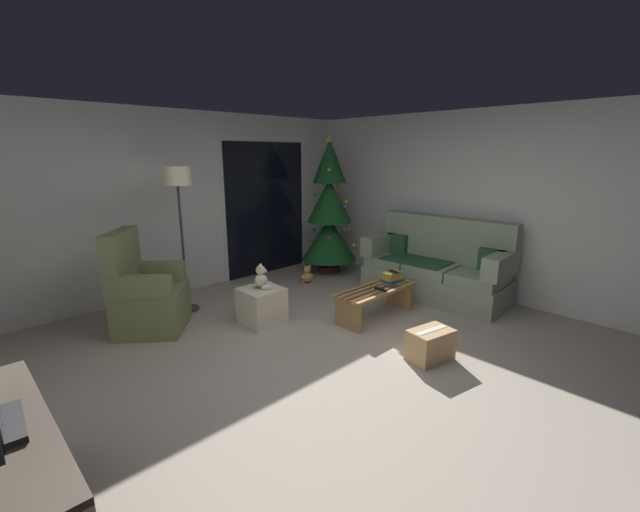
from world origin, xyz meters
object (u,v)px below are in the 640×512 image
(couch, at_px, (436,268))
(floor_lamp, at_px, (178,190))
(christmas_tree, at_px, (329,214))
(remote_graphite, at_px, (390,286))
(coffee_table, at_px, (376,297))
(teddy_bear_honey_by_tree, at_px, (307,275))
(teddy_bear_cream, at_px, (262,278))
(cell_phone, at_px, (393,271))
(book_stack, at_px, (392,277))
(armchair, at_px, (146,296))
(media_shelf, at_px, (8,509))
(cardboard_box_taped_mid_floor, at_px, (430,345))
(ottoman, at_px, (262,305))
(remote_black, at_px, (381,289))

(couch, relative_size, floor_lamp, 1.11)
(christmas_tree, bearing_deg, remote_graphite, -113.71)
(coffee_table, relative_size, floor_lamp, 0.62)
(teddy_bear_honey_by_tree, bearing_deg, teddy_bear_cream, -151.36)
(cell_phone, bearing_deg, teddy_bear_honey_by_tree, 108.40)
(coffee_table, bearing_deg, book_stack, 3.15)
(floor_lamp, bearing_deg, coffee_table, -49.41)
(armchair, height_order, floor_lamp, floor_lamp)
(floor_lamp, relative_size, media_shelf, 1.27)
(coffee_table, relative_size, cardboard_box_taped_mid_floor, 2.39)
(armchair, xyz_separation_m, cardboard_box_taped_mid_floor, (1.67, -2.56, -0.25))
(cardboard_box_taped_mid_floor, bearing_deg, remote_graphite, 56.79)
(cell_phone, height_order, teddy_bear_cream, teddy_bear_cream)
(remote_graphite, distance_m, ottoman, 1.55)
(book_stack, relative_size, cell_phone, 1.89)
(christmas_tree, relative_size, teddy_bear_cream, 7.76)
(remote_black, height_order, teddy_bear_cream, teddy_bear_cream)
(christmas_tree, xyz_separation_m, cardboard_box_taped_mid_floor, (-1.43, -2.79, -0.82))
(christmas_tree, xyz_separation_m, teddy_bear_cream, (-2.05, -0.96, -0.43))
(remote_graphite, distance_m, cell_phone, 0.24)
(teddy_bear_cream, bearing_deg, coffee_table, -36.69)
(ottoman, height_order, cardboard_box_taped_mid_floor, ottoman)
(remote_graphite, height_order, floor_lamp, floor_lamp)
(teddy_bear_honey_by_tree, bearing_deg, media_shelf, -149.59)
(couch, xyz_separation_m, book_stack, (-0.85, 0.11, 0.03))
(coffee_table, distance_m, media_shelf, 3.74)
(couch, distance_m, coffee_table, 1.20)
(book_stack, bearing_deg, ottoman, 151.01)
(cell_phone, bearing_deg, remote_black, -149.29)
(armchair, height_order, ottoman, armchair)
(cell_phone, height_order, christmas_tree, christmas_tree)
(book_stack, distance_m, teddy_bear_honey_by_tree, 1.56)
(remote_graphite, height_order, ottoman, ottoman)
(coffee_table, relative_size, teddy_bear_honey_by_tree, 3.86)
(remote_graphite, relative_size, floor_lamp, 0.09)
(coffee_table, distance_m, christmas_tree, 2.14)
(book_stack, bearing_deg, couch, -7.68)
(remote_black, relative_size, cardboard_box_taped_mid_floor, 0.34)
(coffee_table, height_order, armchair, armchair)
(armchair, bearing_deg, book_stack, -31.43)
(couch, relative_size, coffee_table, 1.80)
(armchair, xyz_separation_m, media_shelf, (-1.53, -2.29, -0.06))
(christmas_tree, xyz_separation_m, teddy_bear_honey_by_tree, (-0.69, -0.21, -0.85))
(media_shelf, bearing_deg, couch, 7.86)
(cell_phone, height_order, armchair, armchair)
(media_shelf, distance_m, teddy_bear_cream, 3.02)
(christmas_tree, bearing_deg, teddy_bear_honey_by_tree, -162.94)
(book_stack, bearing_deg, cell_phone, -96.87)
(teddy_bear_honey_by_tree, distance_m, cardboard_box_taped_mid_floor, 2.69)
(armchair, relative_size, floor_lamp, 0.63)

